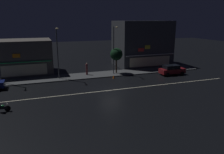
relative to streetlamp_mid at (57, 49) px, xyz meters
The scene contains 11 objects.
ground_plane 10.87m from the streetlamp_mid, 53.52° to the right, with size 140.00×140.00×0.00m, color black.
lane_divider_stripe 10.86m from the streetlamp_mid, 53.52° to the right, with size 36.90×0.16×0.01m, color beige.
sidewalk_far 7.48m from the streetlamp_mid, ahead, with size 38.84×3.99×0.14m, color #424447.
storefront_left_block 18.56m from the streetlamp_mid, 19.75° to the left, with size 10.71×7.42×8.89m.
storefront_center_block 8.58m from the streetlamp_mid, 134.12° to the left, with size 10.58×6.92×5.82m.
streetlamp_mid is the anchor object (origin of this frame).
streetlamp_east 9.17m from the streetlamp_mid, ahead, with size 0.44×1.64×7.97m.
pedestrian_on_sidewalk 6.02m from the streetlamp_mid, 12.74° to the left, with size 0.34×0.34×1.99m.
street_tree 9.85m from the streetlamp_mid, ahead, with size 2.12×2.12×4.33m.
parked_car_near_kerb 19.07m from the streetlamp_mid, ahead, with size 4.30×1.98×1.67m.
traffic_cone 9.65m from the streetlamp_mid, 15.06° to the right, with size 0.36×0.36×0.55m, color orange.
Camera 1 is at (-9.05, -26.05, 9.01)m, focal length 35.07 mm.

